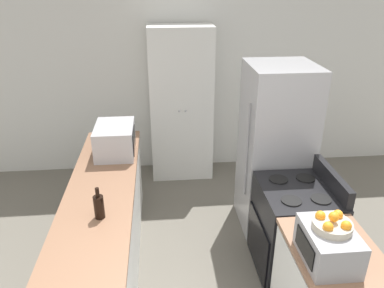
{
  "coord_description": "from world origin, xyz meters",
  "views": [
    {
      "loc": [
        -0.32,
        -1.47,
        2.61
      ],
      "look_at": [
        0.0,
        1.93,
        1.05
      ],
      "focal_mm": 35.0,
      "sensor_mm": 36.0,
      "label": 1
    }
  ],
  "objects": [
    {
      "name": "toaster_oven",
      "position": [
        0.74,
        0.37,
        1.0
      ],
      "size": [
        0.32,
        0.42,
        0.24
      ],
      "color": "#939399",
      "rests_on": "counter_right"
    },
    {
      "name": "counter_left",
      "position": [
        -0.86,
        1.42,
        0.43
      ],
      "size": [
        0.6,
        2.63,
        0.88
      ],
      "color": "silver",
      "rests_on": "ground_plane"
    },
    {
      "name": "pantry_cabinet",
      "position": [
        -0.02,
        3.25,
        1.02
      ],
      "size": [
        0.82,
        0.48,
        2.04
      ],
      "color": "silver",
      "rests_on": "ground_plane"
    },
    {
      "name": "wall_back",
      "position": [
        0.0,
        3.53,
        1.3
      ],
      "size": [
        7.0,
        0.06,
        2.6
      ],
      "color": "silver",
      "rests_on": "ground_plane"
    },
    {
      "name": "microwave",
      "position": [
        -0.78,
        2.15,
        1.04
      ],
      "size": [
        0.4,
        0.54,
        0.31
      ],
      "color": "#B2B2B7",
      "rests_on": "counter_left"
    },
    {
      "name": "stove",
      "position": [
        0.88,
        1.25,
        0.45
      ],
      "size": [
        0.66,
        0.74,
        1.04
      ],
      "color": "black",
      "rests_on": "ground_plane"
    },
    {
      "name": "fruit_bowl",
      "position": [
        0.75,
        0.39,
        1.16
      ],
      "size": [
        0.25,
        0.25,
        0.13
      ],
      "color": "#B2A893",
      "rests_on": "toaster_oven"
    },
    {
      "name": "refrigerator",
      "position": [
        0.89,
        2.01,
        0.91
      ],
      "size": [
        0.69,
        0.7,
        1.81
      ],
      "color": "#A3A3A8",
      "rests_on": "ground_plane"
    },
    {
      "name": "wine_bottle",
      "position": [
        -0.8,
        1.0,
        0.98
      ],
      "size": [
        0.08,
        0.08,
        0.26
      ],
      "color": "black",
      "rests_on": "counter_left"
    }
  ]
}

